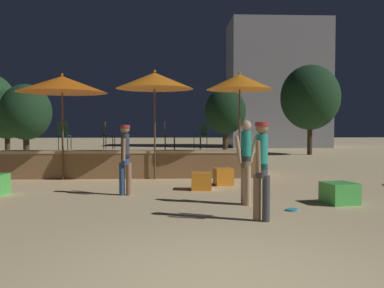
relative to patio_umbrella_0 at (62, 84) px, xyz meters
The scene contains 21 objects.
ground_plane 10.03m from the patio_umbrella_0, 66.49° to the right, with size 120.00×120.00×0.00m, color #D1B784.
wooden_deck 3.29m from the patio_umbrella_0, 34.06° to the left, with size 8.76×2.25×0.86m.
patio_umbrella_0 is the anchor object (origin of this frame).
patio_umbrella_1 5.37m from the patio_umbrella_0, ahead, with size 2.06×2.06×3.30m.
patio_umbrella_2 2.76m from the patio_umbrella_0, ahead, with size 2.34×2.34×3.32m.
cube_seat_0 5.56m from the patio_umbrella_0, 16.44° to the right, with size 0.54×0.54×0.46m.
cube_seat_1 8.46m from the patio_umbrella_0, 32.64° to the right, with size 0.73×0.73×0.44m.
cube_seat_4 5.32m from the patio_umbrella_0, 29.12° to the right, with size 0.52×0.52×0.44m.
person_0 6.76m from the patio_umbrella_0, 42.16° to the right, with size 0.53×0.29×1.73m.
person_1 7.84m from the patio_umbrella_0, 50.71° to the right, with size 0.31×0.41×1.68m.
person_2 4.22m from the patio_umbrella_0, 53.94° to the right, with size 0.29×0.50×1.64m.
bistro_chair_0 1.71m from the patio_umbrella_0, 102.59° to the left, with size 0.40×0.40×0.90m.
bistro_chair_1 4.64m from the patio_umbrella_0, 13.45° to the left, with size 0.48×0.48×0.90m.
bistro_chair_2 2.30m from the patio_umbrella_0, 52.09° to the left, with size 0.40×0.40×0.90m.
bistro_chair_3 3.55m from the patio_umbrella_0, 15.66° to the left, with size 0.40×0.40×0.90m.
frisbee_disc 8.02m from the patio_umbrella_0, 41.96° to the right, with size 0.23×0.23×0.03m.
background_tree_0 15.82m from the patio_umbrella_0, 45.12° to the left, with size 3.37×3.37×5.14m.
background_tree_1 8.26m from the patio_umbrella_0, 115.87° to the left, with size 2.38×2.38×3.61m.
background_tree_2 12.90m from the patio_umbrella_0, 117.69° to the left, with size 2.50×2.50×3.68m.
background_tree_4 12.00m from the patio_umbrella_0, 59.07° to the left, with size 2.26×2.26×3.69m.
distant_building 23.99m from the patio_umbrella_0, 60.94° to the left, with size 7.64×4.51×9.89m.
Camera 1 is at (-0.52, -4.18, 1.59)m, focal length 40.00 mm.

